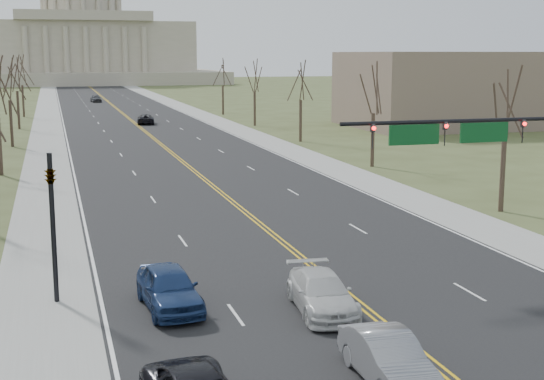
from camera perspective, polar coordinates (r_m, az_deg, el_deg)
road at (r=127.59m, az=-11.14°, el=5.65°), size 20.00×380.00×0.01m
cross_road at (r=27.19m, az=9.78°, el=-10.97°), size 120.00×14.00×0.01m
sidewalk_left at (r=127.08m, az=-16.56°, el=5.41°), size 4.00×380.00×0.03m
sidewalk_right at (r=129.21m, az=-5.81°, el=5.85°), size 4.00×380.00×0.03m
center_line at (r=127.59m, az=-11.14°, el=5.66°), size 0.42×380.00×0.01m
edge_line_left at (r=127.09m, az=-15.56°, el=5.46°), size 0.15×380.00×0.01m
edge_line_right at (r=128.83m, az=-6.78°, el=5.82°), size 0.15×380.00×0.01m
capitol at (r=266.90m, az=-14.05°, el=10.89°), size 90.00×60.00×50.00m
signal_mast at (r=35.79m, az=15.57°, el=3.42°), size 12.12×0.44×7.20m
signal_left at (r=30.81m, az=-16.22°, el=-1.52°), size 0.32×0.36×6.00m
tree_r_0 at (r=48.86m, az=17.22°, el=6.00°), size 3.74×3.74×8.50m
tree_r_1 at (r=66.45m, az=7.67°, el=7.36°), size 3.74×3.74×8.50m
tree_r_2 at (r=85.11m, az=2.18°, el=8.06°), size 3.74×3.74×8.50m
tree_l_2 at (r=84.86m, az=-19.22°, el=7.76°), size 3.96×3.96×9.00m
tree_r_3 at (r=104.27m, az=-1.32°, el=8.46°), size 3.74×3.74×8.50m
tree_l_3 at (r=104.83m, az=-18.70°, el=8.15°), size 3.96×3.96×9.00m
tree_r_4 at (r=123.70m, az=-3.74°, el=8.72°), size 3.74×3.74×8.50m
tree_l_4 at (r=124.81m, az=-18.34°, el=8.42°), size 3.96×3.96×9.00m
bldg_right_mass at (r=106.08m, az=12.84°, el=7.40°), size 25.00×20.00×10.00m
car_sb_inner_lead at (r=23.51m, az=8.74°, el=-12.42°), size 1.66×4.60×1.51m
car_sb_inner_second at (r=29.30m, az=3.76°, el=-7.74°), size 2.52×5.21×1.46m
car_sb_outer_second at (r=29.76m, az=-7.76°, el=-7.31°), size 2.31×5.04×1.68m
car_far_nb at (r=108.38m, az=-9.49°, el=5.29°), size 2.84×5.15×1.37m
car_far_sb at (r=159.56m, az=-13.12°, el=6.73°), size 2.30×4.61×1.51m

